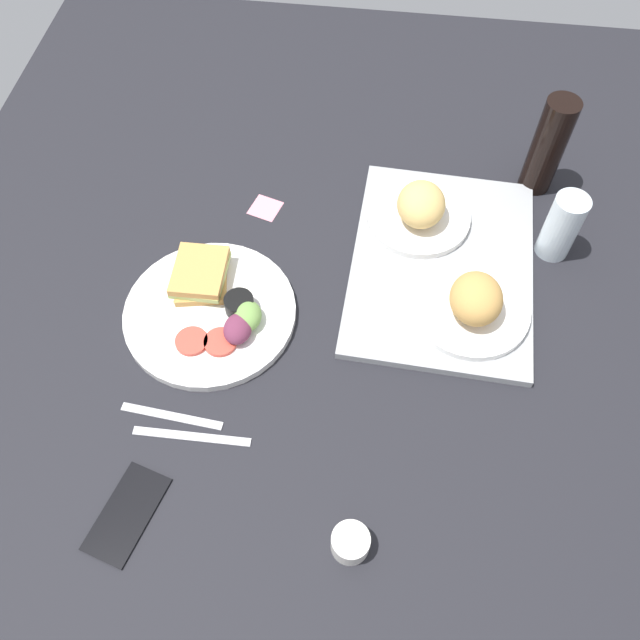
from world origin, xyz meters
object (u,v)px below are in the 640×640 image
bread_plate_near (420,210)px  cell_phone (127,513)px  sticky_note (265,208)px  bread_plate_far (473,303)px  espresso_cup (350,543)px  serving_tray (442,265)px  soda_bottle (548,146)px  fork (172,416)px  plate_with_salad (212,307)px  knife (192,436)px  drinking_glass (562,226)px

bread_plate_near → cell_phone: (61.59, -40.13, -4.23)cm
sticky_note → bread_plate_far: bearing=62.5°
espresso_cup → sticky_note: 67.09cm
espresso_cup → sticky_note: size_ratio=1.00×
serving_tray → soda_bottle: bearing=142.6°
sticky_note → cell_phone: bearing=-9.1°
bread_plate_near → fork: bread_plate_near is taller
plate_with_salad → cell_phone: 37.23cm
soda_bottle → knife: size_ratio=1.08×
bread_plate_near → knife: size_ratio=1.04×
soda_bottle → sticky_note: 55.76cm
cell_phone → sticky_note: (-62.44, 10.03, -0.34)cm
sticky_note → espresso_cup: bearing=20.4°
bread_plate_far → cell_phone: bread_plate_far is taller
serving_tray → espresso_cup: espresso_cup is taller
bread_plate_far → sticky_note: (-20.90, -40.18, -4.46)cm
bread_plate_far → fork: (25.33, -47.49, -4.27)cm
soda_bottle → sticky_note: (13.28, -53.19, -10.21)cm
serving_tray → knife: (38.80, -38.39, -0.55)cm
soda_bottle → knife: bearing=-42.1°
plate_with_salad → cell_phone: (36.85, -5.13, -1.23)cm
soda_bottle → espresso_cup: 82.19cm
serving_tray → espresso_cup: size_ratio=8.04×
fork → plate_with_salad: bearing=88.2°
bread_plate_far → drinking_glass: drinking_glass is taller
bread_plate_near → plate_with_salad: bearing=-54.8°
knife → bread_plate_far: bearing=32.2°
drinking_glass → espresso_cup: drinking_glass is taller
soda_bottle → cell_phone: (75.71, -63.22, -9.87)cm
serving_tray → cell_phone: 68.85cm
knife → sticky_note: (-49.23, 3.31, -0.19)cm
drinking_glass → bread_plate_far: bearing=-41.7°
serving_tray → plate_with_salad: 42.77cm
serving_tray → fork: serving_tray is taller
espresso_cup → sticky_note: bearing=-159.6°
espresso_cup → plate_with_salad: bearing=-142.8°
serving_tray → sticky_note: bearing=-106.6°
bread_plate_near → knife: bread_plate_near is taller
bread_plate_near → fork: bearing=-39.5°
espresso_cup → sticky_note: espresso_cup is taller
bread_plate_near → soda_bottle: soda_bottle is taller
bread_plate_far → soda_bottle: bearing=159.2°
plate_with_salad → soda_bottle: (-38.86, 58.09, 8.64)cm
cell_phone → sticky_note: bearing=-173.3°
cell_phone → bread_plate_far: bearing=145.4°
bread_plate_near → serving_tray: bearing=27.5°
knife → sticky_note: bearing=85.3°
cell_phone → knife: bearing=168.9°
bread_plate_near → drinking_glass: 25.79cm
drinking_glass → cell_phone: (58.88, -65.69, -6.41)cm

